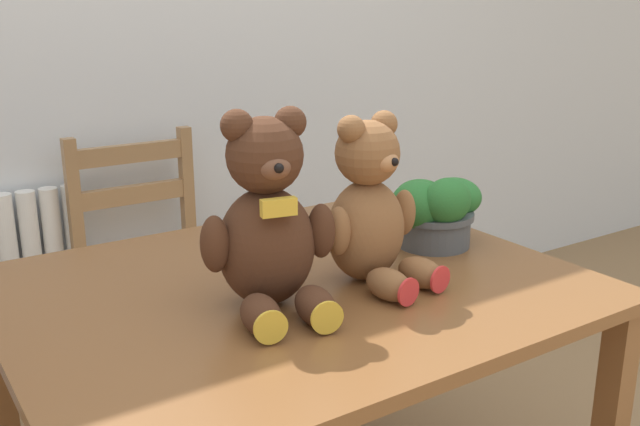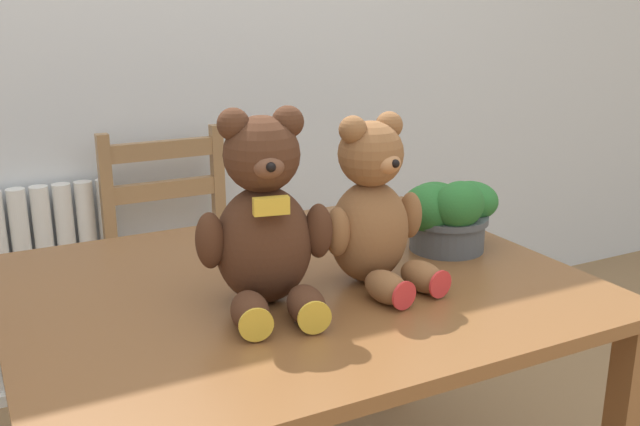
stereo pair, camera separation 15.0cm
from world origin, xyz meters
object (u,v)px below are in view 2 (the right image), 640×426
Objects in this scene: teddy_bear_right at (373,212)px; wooden_chair_behind at (180,269)px; teddy_bear_left at (265,223)px; potted_plant at (448,213)px.

wooden_chair_behind is at bearing -88.19° from teddy_bear_right.
teddy_bear_left reaches higher than potted_plant.
teddy_bear_right reaches higher than wooden_chair_behind.
teddy_bear_right is (0.26, 0.00, -0.01)m from teddy_bear_left.
teddy_bear_left is 1.08× the size of teddy_bear_right.
potted_plant is at bearing 118.42° from wooden_chair_behind.
wooden_chair_behind is 1.05m from teddy_bear_right.
teddy_bear_left is 0.26m from teddy_bear_right.
teddy_bear_right is at bearing -168.51° from teddy_bear_left.
wooden_chair_behind is 3.29× the size of potted_plant.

